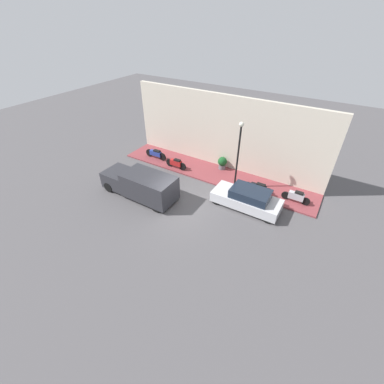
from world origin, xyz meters
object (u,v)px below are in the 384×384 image
Objects in this scene: delivery_van at (140,184)px; motorcycle_black at (258,188)px; parked_car at (247,199)px; streetlamp at (239,148)px; scooter_silver at (296,196)px; motorcycle_blue at (156,154)px; potted_plant at (222,163)px; motorcycle_red at (176,163)px.

delivery_van is 2.63× the size of motorcycle_black.
streetlamp is at bearing 44.55° from parked_car.
delivery_van is 10.19m from scooter_silver.
motorcycle_blue is 8.95m from motorcycle_black.
delivery_van reaches higher than motorcycle_blue.
parked_car is 4.75m from potted_plant.
streetlamp reaches higher than motorcycle_red.
motorcycle_blue is 1.12× the size of scooter_silver.
parked_car is 3.25m from streetlamp.
delivery_van reaches higher than motorcycle_black.
streetlamp is (-0.00, -4.96, 2.54)m from motorcycle_red.
motorcycle_black is at bearing -88.49° from motorcycle_red.
motorcycle_black is at bearing -91.74° from motorcycle_blue.
parked_car is 7.03m from delivery_van.
streetlamp is (-0.48, 4.06, 2.55)m from scooter_silver.
streetlamp is (-0.18, 1.65, 2.56)m from motorcycle_black.
streetlamp reaches higher than scooter_silver.
potted_plant is (1.37, -5.43, 0.10)m from motorcycle_blue.
scooter_silver is (0.31, -2.41, 0.01)m from motorcycle_black.
parked_car is 0.91× the size of streetlamp.
parked_car is at bearing -134.82° from potted_plant.
delivery_van reaches higher than motorcycle_red.
parked_car is 0.81× the size of delivery_van.
streetlamp reaches higher than parked_car.
scooter_silver is at bearing -82.75° from motorcycle_black.
streetlamp is (1.53, 1.51, 2.44)m from parked_car.
motorcycle_black is (1.71, -0.14, -0.12)m from parked_car.
delivery_van is 5.40× the size of potted_plant.
motorcycle_blue is at bearing 88.26° from motorcycle_black.
motorcycle_red is 2.38m from motorcycle_blue.
potted_plant is (5.90, -3.18, -0.28)m from delivery_van.
scooter_silver is 1.82× the size of potted_plant.
scooter_silver is at bearing -86.95° from motorcycle_red.
parked_car is 2.37× the size of motorcycle_red.
motorcycle_blue reaches higher than motorcycle_black.
delivery_van is at bearing 151.69° from potted_plant.
motorcycle_blue is at bearing 104.15° from potted_plant.
scooter_silver is (0.03, -11.36, -0.01)m from motorcycle_blue.
streetlamp is 3.57m from potted_plant.
delivery_van is at bearing 122.46° from motorcycle_black.
streetlamp is at bearing 96.17° from motorcycle_black.
motorcycle_red is (4.08, -0.08, -0.38)m from delivery_van.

